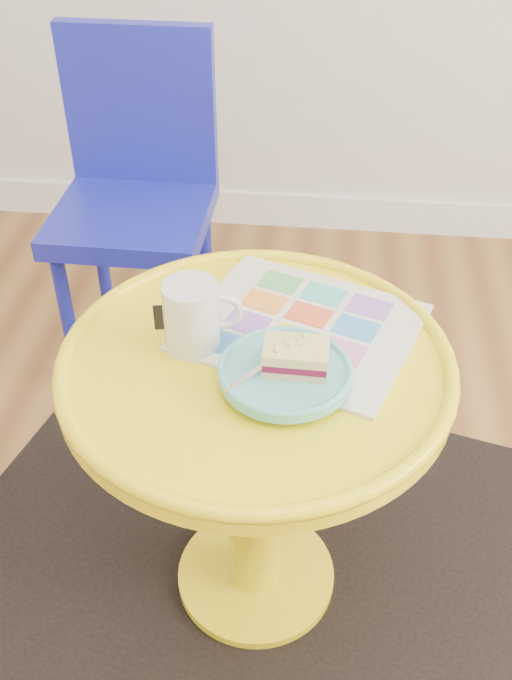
# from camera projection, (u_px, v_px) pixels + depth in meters

# --- Properties ---
(rug) EXTENTS (1.53, 1.39, 0.01)m
(rug) POSITION_uv_depth(u_px,v_px,m) (256.00, 578.00, 1.55)
(rug) COLOR black
(rug) RESTS_ON ground
(side_table) EXTENTS (0.62, 0.62, 0.59)m
(side_table) POSITION_uv_depth(u_px,v_px,m) (256.00, 434.00, 1.28)
(side_table) COLOR yellow
(side_table) RESTS_ON ground
(chair) EXTENTS (0.38, 0.38, 0.84)m
(chair) POSITION_uv_depth(u_px,v_px,m) (136.00, 185.00, 1.86)
(chair) COLOR #191EA2
(chair) RESTS_ON ground
(newspaper) EXTENTS (0.44, 0.41, 0.01)m
(newspaper) POSITION_uv_depth(u_px,v_px,m) (301.00, 327.00, 1.24)
(newspaper) COLOR silver
(newspaper) RESTS_ON side_table
(mug) EXTENTS (0.12, 0.09, 0.11)m
(mug) POSITION_uv_depth(u_px,v_px,m) (193.00, 314.00, 1.17)
(mug) COLOR silver
(mug) RESTS_ON side_table
(plate) EXTENTS (0.20, 0.20, 0.02)m
(plate) POSITION_uv_depth(u_px,v_px,m) (285.00, 373.00, 1.12)
(plate) COLOR #57B6B8
(plate) RESTS_ON newspaper
(cake_slice) EXTENTS (0.10, 0.07, 0.04)m
(cake_slice) POSITION_uv_depth(u_px,v_px,m) (296.00, 357.00, 1.11)
(cake_slice) COLOR #D3BC8C
(cake_slice) RESTS_ON plate
(fork) EXTENTS (0.10, 0.12, 0.00)m
(fork) POSITION_uv_depth(u_px,v_px,m) (263.00, 366.00, 1.12)
(fork) COLOR silver
(fork) RESTS_ON plate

